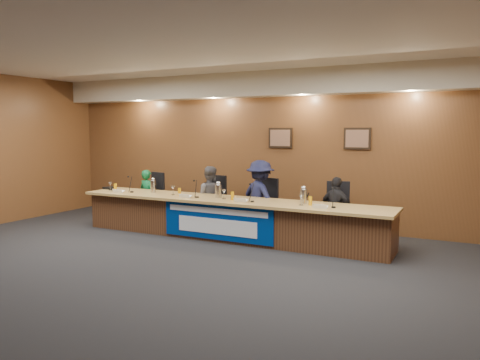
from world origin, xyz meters
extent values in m
plane|color=black|center=(0.00, 0.00, 0.00)|extent=(10.00, 10.00, 0.00)
cube|color=silver|center=(0.00, 0.00, 3.20)|extent=(10.00, 8.00, 0.04)
cube|color=brown|center=(0.00, 4.00, 1.60)|extent=(10.00, 0.04, 3.20)
cube|color=beige|center=(0.00, 3.75, 2.95)|extent=(10.00, 0.50, 0.50)
cube|color=#4B2C19|center=(0.00, 2.40, 0.35)|extent=(6.00, 0.80, 0.70)
cube|color=#A78347|center=(0.00, 2.35, 0.72)|extent=(6.10, 0.95, 0.05)
cube|color=navy|center=(0.00, 1.99, 0.38)|extent=(2.20, 0.02, 0.65)
cube|color=silver|center=(0.00, 1.97, 0.58)|extent=(2.00, 0.01, 0.10)
cube|color=silver|center=(0.00, 1.97, 0.30)|extent=(1.60, 0.01, 0.28)
cube|color=black|center=(0.40, 3.97, 1.85)|extent=(0.52, 0.04, 0.42)
cube|color=black|center=(2.00, 3.97, 1.85)|extent=(0.52, 0.04, 0.42)
imported|color=#0C572C|center=(-2.34, 2.99, 0.57)|extent=(0.46, 0.35, 1.15)
imported|color=#4D4B50|center=(-0.76, 2.99, 0.64)|extent=(0.76, 0.68, 1.28)
imported|color=#131634|center=(0.39, 2.99, 0.72)|extent=(1.07, 0.87, 1.44)
imported|color=black|center=(1.89, 2.99, 0.59)|extent=(0.75, 0.45, 1.19)
cube|color=black|center=(-2.34, 3.09, 0.48)|extent=(0.60, 0.60, 0.08)
cube|color=black|center=(-0.76, 3.09, 0.48)|extent=(0.52, 0.52, 0.08)
cube|color=black|center=(0.39, 3.09, 0.48)|extent=(0.58, 0.58, 0.08)
cube|color=black|center=(1.89, 3.09, 0.48)|extent=(0.59, 0.59, 0.08)
cube|color=white|center=(-2.37, 2.07, 0.80)|extent=(0.24, 0.08, 0.10)
cylinder|color=black|center=(-2.15, 2.26, 0.76)|extent=(0.07, 0.07, 0.02)
cylinder|color=#E79F0A|center=(-2.63, 2.30, 0.82)|extent=(0.06, 0.06, 0.15)
cylinder|color=silver|center=(-2.75, 2.29, 0.84)|extent=(0.08, 0.08, 0.18)
cube|color=white|center=(-0.77, 2.10, 0.80)|extent=(0.24, 0.08, 0.10)
cylinder|color=black|center=(-0.57, 2.24, 0.76)|extent=(0.07, 0.07, 0.02)
cylinder|color=#E79F0A|center=(-1.01, 2.29, 0.82)|extent=(0.06, 0.06, 0.15)
cylinder|color=silver|center=(-1.17, 2.31, 0.84)|extent=(0.08, 0.08, 0.18)
cube|color=white|center=(0.40, 2.11, 0.80)|extent=(0.24, 0.08, 0.10)
cylinder|color=black|center=(0.59, 2.21, 0.76)|extent=(0.07, 0.07, 0.02)
cylinder|color=#E79F0A|center=(0.16, 2.27, 0.82)|extent=(0.06, 0.06, 0.15)
cylinder|color=silver|center=(-0.03, 2.29, 0.84)|extent=(0.08, 0.08, 0.18)
cube|color=white|center=(1.86, 2.08, 0.80)|extent=(0.24, 0.08, 0.10)
cylinder|color=black|center=(2.04, 2.26, 0.76)|extent=(0.07, 0.07, 0.02)
cylinder|color=#E79F0A|center=(1.62, 2.33, 0.82)|extent=(0.06, 0.06, 0.15)
cylinder|color=silver|center=(1.48, 2.26, 0.84)|extent=(0.08, 0.08, 0.18)
cylinder|color=silver|center=(-1.76, 2.45, 0.87)|extent=(0.11, 0.11, 0.25)
cylinder|color=silver|center=(-0.22, 2.43, 0.87)|extent=(0.13, 0.13, 0.24)
cylinder|color=silver|center=(1.46, 2.46, 0.88)|extent=(0.12, 0.12, 0.25)
cylinder|color=black|center=(-2.92, 2.45, 0.78)|extent=(0.32, 0.32, 0.05)
camera|label=1|loc=(4.11, -5.14, 2.01)|focal=35.00mm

